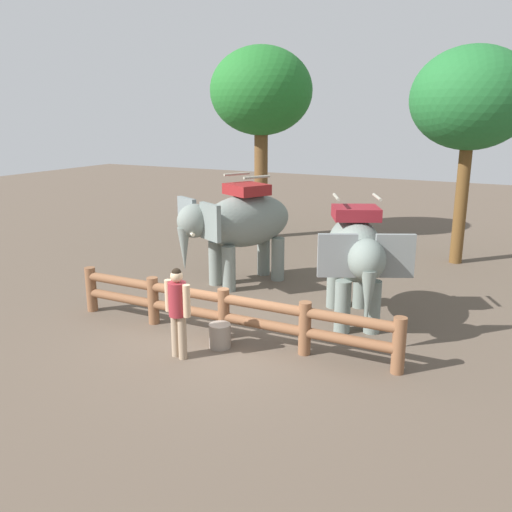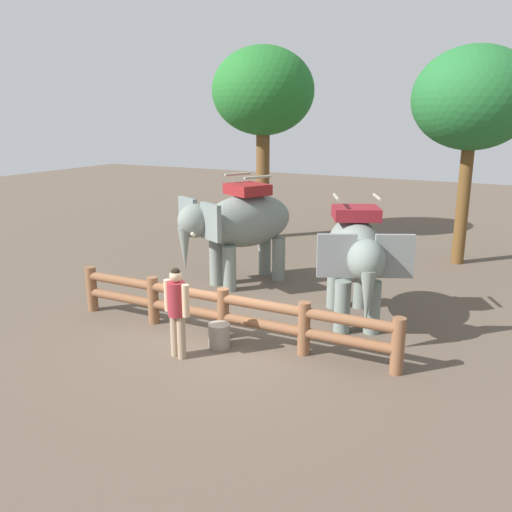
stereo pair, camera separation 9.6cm
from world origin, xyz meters
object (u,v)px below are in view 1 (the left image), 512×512
at_px(elephant_near_left, 240,224).
at_px(tree_back_center, 261,93).
at_px(feed_bucket, 220,336).
at_px(tourist_woman_in_black, 178,307).
at_px(log_fence, 224,310).
at_px(tree_far_left, 471,100).
at_px(elephant_center, 356,254).

relative_size(elephant_near_left, tree_back_center, 0.51).
bearing_deg(feed_bucket, tree_back_center, 112.01).
bearing_deg(tourist_woman_in_black, tree_back_center, 108.19).
relative_size(elephant_near_left, tourist_woman_in_black, 1.97).
xyz_separation_m(log_fence, elephant_near_left, (-1.47, 3.36, 1.05)).
xyz_separation_m(tree_far_left, feed_bucket, (-3.28, -8.75, -4.62)).
height_order(elephant_center, feed_bucket, elephant_center).
bearing_deg(log_fence, tourist_woman_in_black, -103.08).
relative_size(elephant_near_left, tree_far_left, 0.54).
relative_size(tourist_woman_in_black, tree_far_left, 0.28).
relative_size(tree_far_left, feed_bucket, 13.32).
bearing_deg(tourist_woman_in_black, feed_bucket, 59.06).
distance_m(elephant_near_left, feed_bucket, 4.37).
bearing_deg(elephant_center, tree_far_left, 77.94).
bearing_deg(elephant_center, tourist_woman_in_black, -126.54).
xyz_separation_m(elephant_center, tree_back_center, (-5.62, 6.65, 3.61)).
bearing_deg(tree_far_left, tourist_woman_in_black, -111.41).
height_order(log_fence, tree_back_center, tree_back_center).
distance_m(elephant_center, feed_bucket, 3.40).
height_order(tree_far_left, tree_back_center, tree_back_center).
bearing_deg(tourist_woman_in_black, log_fence, 76.92).
height_order(elephant_near_left, tree_back_center, tree_back_center).
distance_m(elephant_near_left, tourist_woman_in_black, 4.74).
bearing_deg(feed_bucket, tourist_woman_in_black, -120.94).
relative_size(elephant_near_left, elephant_center, 1.05).
distance_m(log_fence, elephant_center, 3.07).
bearing_deg(tourist_woman_in_black, elephant_center, 53.46).
bearing_deg(tree_back_center, feed_bucket, -67.99).
bearing_deg(log_fence, elephant_near_left, 113.59).
bearing_deg(feed_bucket, elephant_near_left, 113.28).
bearing_deg(feed_bucket, tree_far_left, 69.47).
bearing_deg(tree_far_left, elephant_near_left, -134.78).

